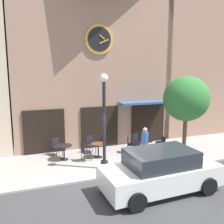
# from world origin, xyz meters

# --- Properties ---
(ground_plane) EXTENTS (27.67, 10.43, 0.13)m
(ground_plane) POSITION_xyz_m (0.00, -1.10, -0.02)
(ground_plane) COLOR gray
(clock_building) EXTENTS (9.04, 4.26, 10.81)m
(clock_building) POSITION_xyz_m (0.63, 5.52, 5.60)
(clock_building) COLOR #9E7A66
(clock_building) RESTS_ON ground_plane
(neighbor_building_right) EXTENTS (6.70, 4.17, 14.37)m
(neighbor_building_right) POSITION_xyz_m (8.16, 6.17, 7.18)
(neighbor_building_right) COLOR #9E7A66
(neighbor_building_right) RESTS_ON ground_plane
(street_lamp) EXTENTS (0.36, 0.36, 4.19)m
(street_lamp) POSITION_xyz_m (-0.12, 0.99, 2.13)
(street_lamp) COLOR black
(street_lamp) RESTS_ON ground_plane
(street_tree) EXTENTS (2.28, 2.06, 4.04)m
(street_tree) POSITION_xyz_m (4.05, 0.99, 2.94)
(street_tree) COLOR brown
(street_tree) RESTS_ON ground_plane
(cafe_table_near_door) EXTENTS (0.79, 0.79, 0.73)m
(cafe_table_near_door) POSITION_xyz_m (-1.62, 2.69, 0.54)
(cafe_table_near_door) COLOR black
(cafe_table_near_door) RESTS_ON ground_plane
(cafe_table_leftmost) EXTENTS (0.69, 0.69, 0.72)m
(cafe_table_leftmost) POSITION_xyz_m (0.04, 2.43, 0.51)
(cafe_table_leftmost) COLOR black
(cafe_table_leftmost) RESTS_ON ground_plane
(cafe_table_center) EXTENTS (0.66, 0.66, 0.72)m
(cafe_table_center) POSITION_xyz_m (2.55, 2.13, 0.49)
(cafe_table_center) COLOR black
(cafe_table_center) RESTS_ON ground_plane
(cafe_chair_facing_wall) EXTENTS (0.43, 0.43, 0.90)m
(cafe_chair_facing_wall) POSITION_xyz_m (3.32, 1.89, 0.53)
(cafe_chair_facing_wall) COLOR black
(cafe_chair_facing_wall) RESTS_ON ground_plane
(cafe_chair_by_entrance) EXTENTS (0.47, 0.47, 0.90)m
(cafe_chair_by_entrance) POSITION_xyz_m (-0.71, 2.20, 0.53)
(cafe_chair_by_entrance) COLOR black
(cafe_chair_by_entrance) RESTS_ON ground_plane
(cafe_chair_near_tree) EXTENTS (0.46, 0.46, 0.90)m
(cafe_chair_near_tree) POSITION_xyz_m (2.76, 1.36, 0.53)
(cafe_chair_near_tree) COLOR black
(cafe_chair_near_tree) RESTS_ON ground_plane
(cafe_chair_mid_row) EXTENTS (0.51, 0.51, 0.90)m
(cafe_chair_mid_row) POSITION_xyz_m (1.79, 2.55, 0.53)
(cafe_chair_mid_row) COLOR black
(cafe_chair_mid_row) RESTS_ON ground_plane
(cafe_chair_outer) EXTENTS (0.57, 0.57, 0.90)m
(cafe_chair_outer) POSITION_xyz_m (1.83, 1.71, 0.53)
(cafe_chair_outer) COLOR black
(cafe_chair_outer) RESTS_ON ground_plane
(cafe_chair_left_end) EXTENTS (0.48, 0.48, 0.90)m
(cafe_chair_left_end) POSITION_xyz_m (-0.14, 3.23, 0.53)
(cafe_chair_left_end) COLOR black
(cafe_chair_left_end) RESTS_ON ground_plane
(cafe_chair_near_lamp) EXTENTS (0.48, 0.48, 0.90)m
(cafe_chair_near_lamp) POSITION_xyz_m (2.32, 2.89, 0.53)
(cafe_chair_near_lamp) COLOR black
(cafe_chair_near_lamp) RESTS_ON ground_plane
(cafe_chair_under_awning) EXTENTS (0.52, 0.52, 0.90)m
(cafe_chair_under_awning) POSITION_xyz_m (-1.86, 3.48, 0.53)
(cafe_chair_under_awning) COLOR black
(cafe_chair_under_awning) RESTS_ON ground_plane
(pedestrian_blue) EXTENTS (0.44, 0.44, 1.67)m
(pedestrian_blue) POSITION_xyz_m (1.95, 1.15, 0.86)
(pedestrian_blue) COLOR #2D2D38
(pedestrian_blue) RESTS_ON ground_plane
(parked_car_white) EXTENTS (4.37, 2.16, 1.55)m
(parked_car_white) POSITION_xyz_m (1.14, -1.67, 0.76)
(parked_car_white) COLOR white
(parked_car_white) RESTS_ON ground_plane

